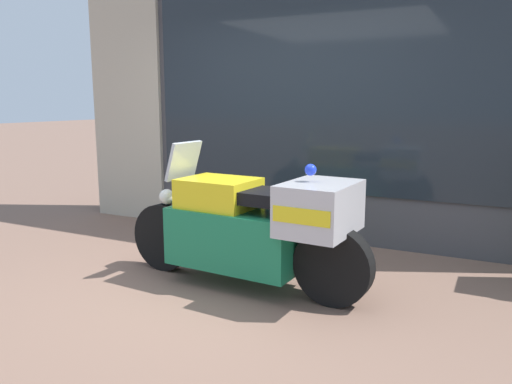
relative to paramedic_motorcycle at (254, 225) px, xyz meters
The scene contains 4 objects.
ground_plane 0.64m from the paramedic_motorcycle, 148.29° to the right, with size 60.00×60.00×0.00m, color #7A5B4C.
shop_building 2.33m from the paramedic_motorcycle, 112.72° to the left, with size 5.72×0.55×3.56m.
window_display 1.85m from the paramedic_motorcycle, 85.35° to the left, with size 4.20×0.30×2.13m.
paramedic_motorcycle is the anchor object (origin of this frame).
Camera 1 is at (2.08, -3.31, 1.52)m, focal length 35.00 mm.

